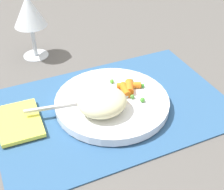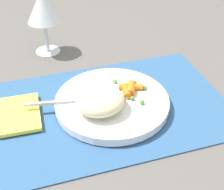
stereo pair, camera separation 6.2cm
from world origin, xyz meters
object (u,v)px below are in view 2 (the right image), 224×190
object	(u,v)px
rice_mound	(100,101)
wine_glass	(42,9)
plate	(112,102)
napkin	(19,114)
carrot_portion	(127,90)
fork	(88,100)

from	to	relation	value
rice_mound	wine_glass	size ratio (longest dim) A/B	0.59
wine_glass	rice_mound	bearing A→B (deg)	-78.62
plate	napkin	bearing A→B (deg)	172.45
carrot_portion	fork	bearing A→B (deg)	-178.04
plate	wine_glass	distance (m)	0.31
carrot_portion	wine_glass	world-z (taller)	wine_glass
plate	rice_mound	xyz separation A→B (m)	(-0.03, -0.03, 0.03)
plate	carrot_portion	size ratio (longest dim) A/B	3.02
fork	plate	bearing A→B (deg)	-9.60
carrot_portion	wine_glass	distance (m)	0.30
plate	fork	size ratio (longest dim) A/B	1.12
napkin	plate	bearing A→B (deg)	-7.55
fork	napkin	bearing A→B (deg)	173.19
wine_glass	napkin	world-z (taller)	wine_glass
carrot_portion	rice_mound	bearing A→B (deg)	-150.82
wine_glass	plate	bearing A→B (deg)	-71.42
plate	carrot_portion	world-z (taller)	carrot_portion
carrot_portion	napkin	bearing A→B (deg)	176.52
plate	fork	world-z (taller)	fork
rice_mound	carrot_portion	distance (m)	0.08
plate	rice_mound	size ratio (longest dim) A/B	2.45
plate	carrot_portion	bearing A→B (deg)	17.63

